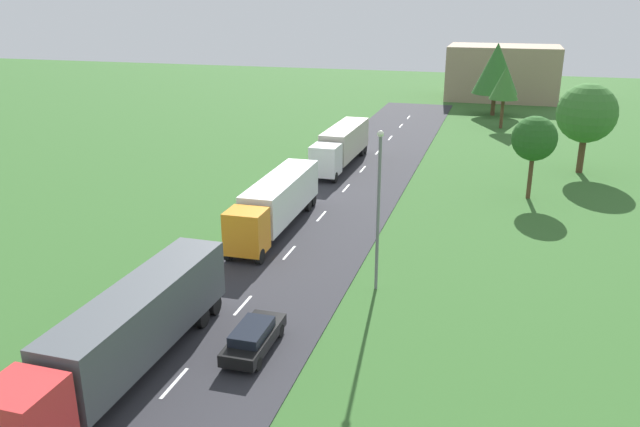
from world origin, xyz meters
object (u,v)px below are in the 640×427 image
(truck_second, at_px, (277,201))
(tree_pine, at_px, (496,68))
(truck_third, at_px, (342,145))
(lamppost_second, at_px, (378,205))
(tree_birch, at_px, (534,139))
(car_second, at_px, (254,337))
(tree_maple, at_px, (505,84))
(truck_lead, at_px, (127,331))
(distant_building, at_px, (502,73))
(tree_ash, at_px, (587,113))

(truck_second, height_order, tree_pine, tree_pine)
(truck_second, height_order, truck_third, truck_third)
(lamppost_second, bearing_deg, truck_third, 108.52)
(tree_birch, distance_m, tree_pine, 39.74)
(car_second, relative_size, tree_maple, 0.60)
(car_second, xyz_separation_m, tree_pine, (8.81, 68.60, 5.73))
(truck_lead, relative_size, distant_building, 0.85)
(truck_second, relative_size, distant_building, 0.78)
(truck_lead, relative_size, truck_third, 1.11)
(truck_third, relative_size, distant_building, 0.77)
(truck_second, height_order, lamppost_second, lamppost_second)
(distant_building, bearing_deg, tree_birch, -86.48)
(truck_third, distance_m, lamppost_second, 28.21)
(tree_maple, bearing_deg, tree_ash, -69.16)
(truck_second, bearing_deg, truck_third, 90.13)
(truck_third, distance_m, tree_ash, 23.18)
(truck_third, distance_m, car_second, 35.39)
(truck_lead, bearing_deg, tree_ash, 62.25)
(tree_maple, bearing_deg, tree_birch, -84.65)
(distant_building, bearing_deg, truck_second, -101.78)
(tree_maple, bearing_deg, truck_third, -121.53)
(car_second, relative_size, distant_building, 0.27)
(tree_birch, relative_size, tree_pine, 0.69)
(truck_second, distance_m, tree_pine, 54.32)
(tree_pine, bearing_deg, tree_ash, -73.03)
(truck_third, relative_size, tree_birch, 1.94)
(lamppost_second, distance_m, tree_pine, 60.36)
(tree_birch, height_order, distant_building, distant_building)
(car_second, distance_m, tree_birch, 32.15)
(car_second, xyz_separation_m, lamppost_second, (4.18, 8.44, 4.32))
(lamppost_second, xyz_separation_m, tree_birch, (8.78, 20.68, -0.07))
(tree_birch, relative_size, distant_building, 0.40)
(tree_ash, distance_m, distant_building, 46.18)
(tree_pine, bearing_deg, tree_birch, -84.01)
(car_second, relative_size, tree_ash, 0.54)
(truck_third, height_order, lamppost_second, lamppost_second)
(car_second, height_order, distant_building, distant_building)
(tree_birch, distance_m, tree_maple, 30.30)
(truck_lead, relative_size, tree_birch, 2.14)
(truck_third, bearing_deg, lamppost_second, -71.48)
(lamppost_second, xyz_separation_m, tree_ash, (13.64, 30.64, 0.56))
(truck_second, xyz_separation_m, lamppost_second, (8.87, -7.74, 3.01))
(tree_maple, xyz_separation_m, tree_ash, (7.69, -20.20, 0.05))
(car_second, bearing_deg, truck_third, 97.69)
(car_second, height_order, lamppost_second, lamppost_second)
(truck_third, height_order, tree_ash, tree_ash)
(car_second, bearing_deg, tree_birch, 66.01)
(car_second, xyz_separation_m, distant_building, (9.55, 84.48, 3.47))
(truck_third, relative_size, tree_pine, 1.34)
(truck_second, relative_size, tree_maple, 1.77)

